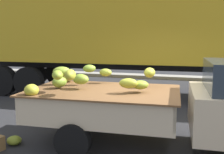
{
  "coord_description": "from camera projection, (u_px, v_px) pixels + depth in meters",
  "views": [
    {
      "loc": [
        0.75,
        -5.1,
        2.1
      ],
      "look_at": [
        -0.88,
        0.54,
        1.22
      ],
      "focal_mm": 42.38,
      "sensor_mm": 36.0,
      "label": 1
    }
  ],
  "objects": [
    {
      "name": "ground",
      "position": [
        146.0,
        142.0,
        5.36
      ],
      "size": [
        220.0,
        220.0,
        0.0
      ],
      "primitive_type": "plane",
      "color": "#28282B"
    },
    {
      "name": "curb_strip",
      "position": [
        172.0,
        77.0,
        13.53
      ],
      "size": [
        80.0,
        0.8,
        0.16
      ],
      "primitive_type": "cube",
      "color": "gray",
      "rests_on": "ground"
    },
    {
      "name": "semi_trailer",
      "position": [
        134.0,
        25.0,
        9.37
      ],
      "size": [
        12.08,
        3.01,
        3.95
      ],
      "rotation": [
        0.0,
        0.0,
        0.04
      ],
      "color": "gold",
      "rests_on": "ground"
    },
    {
      "name": "pickup_truck",
      "position": [
        212.0,
        106.0,
        4.76
      ],
      "size": [
        5.24,
        2.06,
        1.7
      ],
      "rotation": [
        0.0,
        0.0,
        0.05
      ],
      "color": "#CCB793",
      "rests_on": "ground"
    },
    {
      "name": "fallen_banana_bunch_near_tailgate",
      "position": [
        14.0,
        140.0,
        5.23
      ],
      "size": [
        0.33,
        0.32,
        0.17
      ],
      "primitive_type": "ellipsoid",
      "rotation": [
        0.0,
        0.0,
        2.99
      ],
      "color": "olive",
      "rests_on": "ground"
    }
  ]
}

